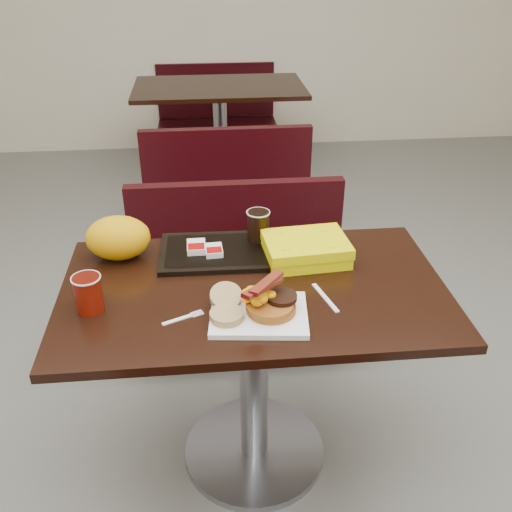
{
  "coord_description": "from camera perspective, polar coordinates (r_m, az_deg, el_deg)",
  "views": [
    {
      "loc": [
        -0.14,
        -1.49,
        1.73
      ],
      "look_at": [
        0.01,
        0.07,
        0.82
      ],
      "focal_mm": 40.08,
      "sensor_mm": 36.0,
      "label": 1
    }
  ],
  "objects": [
    {
      "name": "floor",
      "position": [
        2.28,
        -0.18,
        -19.03
      ],
      "size": [
        6.0,
        7.0,
        0.01
      ],
      "primitive_type": "cube",
      "color": "slate",
      "rests_on": "ground"
    },
    {
      "name": "bench_far_s",
      "position": [
        3.66,
        -3.04,
        8.1
      ],
      "size": [
        1.0,
        0.46,
        0.72
      ],
      "primitive_type": null,
      "color": "black",
      "rests_on": "floor"
    },
    {
      "name": "hashbrown_sleeve_left",
      "position": [
        1.95,
        -5.98,
        0.91
      ],
      "size": [
        0.06,
        0.08,
        0.02
      ],
      "primitive_type": "cube",
      "rotation": [
        0.0,
        0.0,
        0.01
      ],
      "color": "silver",
      "rests_on": "tray"
    },
    {
      "name": "paper_bag",
      "position": [
        1.96,
        -13.59,
        1.78
      ],
      "size": [
        0.24,
        0.2,
        0.15
      ],
      "primitive_type": "ellipsoid",
      "rotation": [
        0.0,
        0.0,
        0.22
      ],
      "color": "orange",
      "rests_on": "table_near"
    },
    {
      "name": "tray",
      "position": [
        1.96,
        -4.02,
        0.4
      ],
      "size": [
        0.39,
        0.28,
        0.02
      ],
      "primitive_type": "cube",
      "rotation": [
        0.0,
        0.0,
        -0.02
      ],
      "color": "black",
      "rests_on": "table_near"
    },
    {
      "name": "bacon_strips",
      "position": [
        1.6,
        0.68,
        -3.04
      ],
      "size": [
        0.16,
        0.17,
        0.01
      ],
      "primitive_type": null,
      "rotation": [
        0.0,
        0.0,
        0.83
      ],
      "color": "#41040A",
      "rests_on": "scrambled_eggs"
    },
    {
      "name": "fork",
      "position": [
        1.66,
        -7.88,
        -6.32
      ],
      "size": [
        0.12,
        0.07,
        0.0
      ],
      "primitive_type": null,
      "rotation": [
        0.0,
        0.0,
        0.42
      ],
      "color": "white",
      "rests_on": "table_near"
    },
    {
      "name": "hashbrown_sleeve_right",
      "position": [
        1.93,
        -4.22,
        0.56
      ],
      "size": [
        0.06,
        0.08,
        0.02
      ],
      "primitive_type": "cube",
      "rotation": [
        0.0,
        0.0,
        0.05
      ],
      "color": "silver",
      "rests_on": "tray"
    },
    {
      "name": "table_far",
      "position": [
        4.31,
        -3.54,
        11.76
      ],
      "size": [
        1.2,
        0.7,
        0.75
      ],
      "primitive_type": null,
      "color": "black",
      "rests_on": "floor"
    },
    {
      "name": "condiment_ketchup",
      "position": [
        1.87,
        -5.24,
        -1.38
      ],
      "size": [
        0.04,
        0.03,
        0.01
      ],
      "primitive_type": "cube",
      "rotation": [
        0.0,
        0.0,
        -0.07
      ],
      "color": "#8C0504",
      "rests_on": "table_near"
    },
    {
      "name": "sausage_patty",
      "position": [
        1.65,
        2.57,
        -4.1
      ],
      "size": [
        0.1,
        0.1,
        0.01
      ],
      "primitive_type": "cylinder",
      "rotation": [
        0.0,
        0.0,
        -0.12
      ],
      "color": "black",
      "rests_on": "pancake_stack"
    },
    {
      "name": "scrambled_eggs",
      "position": [
        1.62,
        0.18,
        -3.91
      ],
      "size": [
        0.12,
        0.11,
        0.05
      ],
      "primitive_type": "ellipsoid",
      "rotation": [
        0.0,
        0.0,
        0.31
      ],
      "color": "#F59904",
      "rests_on": "pancake_stack"
    },
    {
      "name": "pancake_stack",
      "position": [
        1.64,
        1.54,
        -5.06
      ],
      "size": [
        0.14,
        0.14,
        0.03
      ],
      "primitive_type": "cylinder",
      "rotation": [
        0.0,
        0.0,
        0.0
      ],
      "color": "#9A4819",
      "rests_on": "platter"
    },
    {
      "name": "bench_near_n",
      "position": [
        2.58,
        -1.67,
        -1.86
      ],
      "size": [
        1.0,
        0.46,
        0.72
      ],
      "primitive_type": null,
      "color": "black",
      "rests_on": "floor"
    },
    {
      "name": "muffin_bottom",
      "position": [
        1.62,
        -2.95,
        -5.94
      ],
      "size": [
        0.1,
        0.1,
        0.02
      ],
      "primitive_type": "cylinder",
      "rotation": [
        0.0,
        0.0,
        0.0
      ],
      "color": "tan",
      "rests_on": "platter"
    },
    {
      "name": "platter",
      "position": [
        1.65,
        0.29,
        -5.86
      ],
      "size": [
        0.3,
        0.24,
        0.02
      ],
      "primitive_type": "cube",
      "rotation": [
        0.0,
        0.0,
        -0.11
      ],
      "color": "white",
      "rests_on": "table_near"
    },
    {
      "name": "table_near",
      "position": [
        2.01,
        -0.19,
        -12.04
      ],
      "size": [
        1.2,
        0.7,
        0.75
      ],
      "primitive_type": null,
      "color": "black",
      "rests_on": "floor"
    },
    {
      "name": "knife",
      "position": [
        1.74,
        6.92,
        -4.14
      ],
      "size": [
        0.05,
        0.16,
        0.0
      ],
      "primitive_type": "cube",
      "rotation": [
        0.0,
        0.0,
        -1.31
      ],
      "color": "white",
      "rests_on": "table_near"
    },
    {
      "name": "bench_far_n",
      "position": [
        4.98,
        -3.9,
        14.11
      ],
      "size": [
        1.0,
        0.46,
        0.72
      ],
      "primitive_type": null,
      "color": "black",
      "rests_on": "floor"
    },
    {
      "name": "coffee_cup_far",
      "position": [
        1.99,
        0.22,
        3.06
      ],
      "size": [
        0.09,
        0.09,
        0.11
      ],
      "primitive_type": "cylinder",
      "rotation": [
        0.0,
        0.0,
        -0.2
      ],
      "color": "black",
      "rests_on": "tray"
    },
    {
      "name": "coffee_cup_near",
      "position": [
        1.72,
        -16.38,
        -3.62
      ],
      "size": [
        0.1,
        0.1,
        0.11
      ],
      "primitive_type": "cylinder",
      "rotation": [
        0.0,
        0.0,
        0.28
      ],
      "color": "#941105",
      "rests_on": "table_near"
    },
    {
      "name": "muffin_top",
      "position": [
        1.67,
        -3.02,
        -4.04
      ],
      "size": [
        0.1,
        0.1,
        0.05
      ],
      "primitive_type": "cylinder",
      "rotation": [
        0.38,
        0.0,
        0.1
      ],
      "color": "tan",
      "rests_on": "platter"
    },
    {
      "name": "clamshell",
      "position": [
        1.92,
        5.0,
        0.68
      ],
      "size": [
        0.29,
        0.23,
        0.07
      ],
      "primitive_type": "cube",
      "rotation": [
        0.0,
        0.0,
        0.08
      ],
      "color": "#DCD003",
      "rests_on": "table_near"
    }
  ]
}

